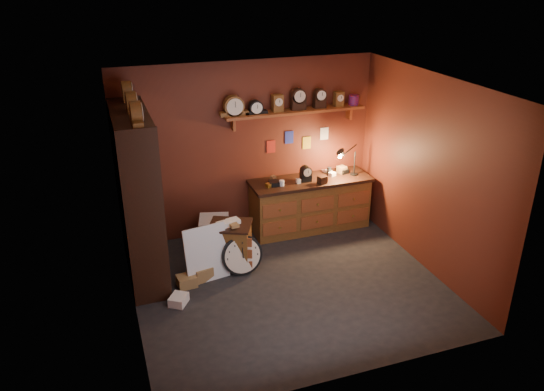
{
  "coord_description": "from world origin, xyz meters",
  "views": [
    {
      "loc": [
        -2.19,
        -5.62,
        3.99
      ],
      "look_at": [
        -0.12,
        0.35,
        1.19
      ],
      "focal_mm": 35.0,
      "sensor_mm": 36.0,
      "label": 1
    }
  ],
  "objects": [
    {
      "name": "big_round_clock",
      "position": [
        -0.5,
        0.51,
        0.28
      ],
      "size": [
        0.57,
        0.18,
        0.57
      ],
      "color": "black",
      "rests_on": "ground"
    },
    {
      "name": "room_shell",
      "position": [
        0.04,
        0.11,
        1.72
      ],
      "size": [
        4.02,
        3.62,
        2.71
      ],
      "color": "#5C2315",
      "rests_on": "ground"
    },
    {
      "name": "low_cabinet",
      "position": [
        -0.59,
        0.76,
        0.36
      ],
      "size": [
        0.72,
        0.68,
        0.74
      ],
      "rotation": [
        0.0,
        0.0,
        -0.44
      ],
      "color": "brown",
      "rests_on": "ground"
    },
    {
      "name": "floor_box_b",
      "position": [
        -1.47,
        0.06,
        0.06
      ],
      "size": [
        0.29,
        0.3,
        0.12
      ],
      "primitive_type": "cube",
      "rotation": [
        0.0,
        0.0,
        -0.58
      ],
      "color": "white",
      "rests_on": "ground"
    },
    {
      "name": "mini_fridge",
      "position": [
        -0.68,
        1.39,
        0.23
      ],
      "size": [
        0.54,
        0.56,
        0.46
      ],
      "rotation": [
        0.0,
        0.0,
        -0.26
      ],
      "color": "silver",
      "rests_on": "ground"
    },
    {
      "name": "floor_box_c",
      "position": [
        -1.06,
        0.53,
        0.09
      ],
      "size": [
        0.29,
        0.26,
        0.19
      ],
      "primitive_type": "cube",
      "rotation": [
        0.0,
        0.0,
        0.25
      ],
      "color": "olive",
      "rests_on": "ground"
    },
    {
      "name": "floor",
      "position": [
        0.0,
        0.0,
        0.0
      ],
      "size": [
        4.0,
        4.0,
        0.0
      ],
      "primitive_type": "plane",
      "color": "black",
      "rests_on": "ground"
    },
    {
      "name": "floor_box_a",
      "position": [
        -1.3,
        0.43,
        0.08
      ],
      "size": [
        0.27,
        0.24,
        0.15
      ],
      "primitive_type": "cube",
      "rotation": [
        0.0,
        0.0,
        0.1
      ],
      "color": "olive",
      "rests_on": "ground"
    },
    {
      "name": "workbench",
      "position": [
        0.92,
        1.47,
        0.47
      ],
      "size": [
        1.93,
        0.66,
        1.36
      ],
      "color": "brown",
      "rests_on": "ground"
    },
    {
      "name": "white_panel",
      "position": [
        -0.99,
        0.52,
        0.0
      ],
      "size": [
        0.62,
        0.27,
        0.79
      ],
      "primitive_type": "cube",
      "rotation": [
        -0.17,
        0.0,
        0.18
      ],
      "color": "silver",
      "rests_on": "ground"
    },
    {
      "name": "shelving_unit",
      "position": [
        -1.79,
        0.98,
        1.25
      ],
      "size": [
        0.47,
        1.6,
        2.58
      ],
      "color": "black",
      "rests_on": "ground"
    }
  ]
}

